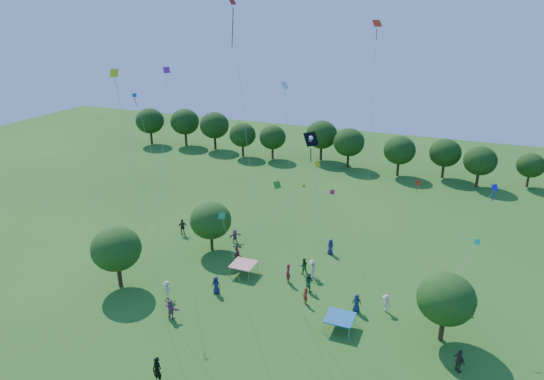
{
  "coord_description": "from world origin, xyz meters",
  "views": [
    {
      "loc": [
        12.88,
        -17.61,
        23.88
      ],
      "look_at": [
        0.0,
        14.0,
        11.0
      ],
      "focal_mm": 32.0,
      "sensor_mm": 36.0,
      "label": 1
    }
  ],
  "objects": [
    {
      "name": "treeline",
      "position": [
        -1.73,
        55.43,
        4.09
      ],
      "size": [
        88.01,
        8.77,
        6.77
      ],
      "color": "#422B19",
      "rests_on": "ground"
    },
    {
      "name": "near_tree_east",
      "position": [
        13.26,
        15.71,
        3.66
      ],
      "size": [
        4.31,
        4.31,
        5.61
      ],
      "color": "#422B19",
      "rests_on": "ground"
    },
    {
      "name": "small_kite_11",
      "position": [
        2.22,
        10.57,
        10.32
      ],
      "size": [
        1.1,
        6.93,
        12.38
      ],
      "color": "#328A19"
    },
    {
      "name": "crowd_person_4",
      "position": [
        14.65,
        12.53,
        0.89
      ],
      "size": [
        1.06,
        1.1,
        1.79
      ],
      "primitive_type": "imported",
      "rotation": [
        0.0,
        0.0,
        2.3
      ],
      "color": "#372F2C",
      "rests_on": "ground"
    },
    {
      "name": "tent_red_stripe",
      "position": [
        -4.94,
        18.9,
        1.04
      ],
      "size": [
        2.2,
        2.2,
        1.1
      ],
      "color": "red",
      "rests_on": "ground"
    },
    {
      "name": "crowd_person_14",
      "position": [
        0.37,
        21.1,
        0.83
      ],
      "size": [
        0.93,
        0.74,
        1.66
      ],
      "primitive_type": "imported",
      "rotation": [
        0.0,
        0.0,
        3.57
      ],
      "color": "#214E2A",
      "rests_on": "ground"
    },
    {
      "name": "man_in_black",
      "position": [
        -4.16,
        3.72,
        1.0
      ],
      "size": [
        0.8,
        0.57,
        2.0
      ],
      "primitive_type": "imported",
      "rotation": [
        0.0,
        0.0,
        -0.13
      ],
      "color": "black",
      "rests_on": "ground"
    },
    {
      "name": "crowd_person_15",
      "position": [
        1.33,
        20.77,
        0.9
      ],
      "size": [
        0.55,
        1.19,
        1.8
      ],
      "primitive_type": "imported",
      "rotation": [
        0.0,
        0.0,
        4.7
      ],
      "color": "beige",
      "rests_on": "ground"
    },
    {
      "name": "tent_blue",
      "position": [
        5.73,
        14.11,
        1.04
      ],
      "size": [
        2.2,
        2.2,
        1.1
      ],
      "color": "#1961A4",
      "rests_on": "ground"
    },
    {
      "name": "small_kite_7",
      "position": [
        14.23,
        17.97,
        5.98
      ],
      "size": [
        3.21,
        3.55,
        6.17
      ],
      "color": "#0EDBA7"
    },
    {
      "name": "crowd_person_2",
      "position": [
        1.73,
        18.47,
        0.88
      ],
      "size": [
        0.98,
        0.74,
        1.77
      ],
      "primitive_type": "imported",
      "rotation": [
        0.0,
        0.0,
        2.79
      ],
      "color": "#2B663A",
      "rests_on": "ground"
    },
    {
      "name": "crowd_person_13",
      "position": [
        2.12,
        16.37,
        0.78
      ],
      "size": [
        0.69,
        0.66,
        1.56
      ],
      "primitive_type": "imported",
      "rotation": [
        0.0,
        0.0,
        5.59
      ],
      "color": "maroon",
      "rests_on": "ground"
    },
    {
      "name": "small_kite_10",
      "position": [
        -9.25,
        9.37,
        15.63
      ],
      "size": [
        1.53,
        4.0,
        18.81
      ],
      "color": "#D0CF12"
    },
    {
      "name": "small_kite_3",
      "position": [
        -2.41,
        11.04,
        8.24
      ],
      "size": [
        1.52,
        5.41,
        9.1
      ],
      "color": "green"
    },
    {
      "name": "small_kite_8",
      "position": [
        9.74,
        27.9,
        6.74
      ],
      "size": [
        2.87,
        5.26,
        6.84
      ],
      "color": "red"
    },
    {
      "name": "crowd_person_7",
      "position": [
        -0.48,
        19.07,
        0.93
      ],
      "size": [
        0.7,
        0.82,
        1.87
      ],
      "primitive_type": "imported",
      "rotation": [
        0.0,
        0.0,
        5.13
      ],
      "color": "maroon",
      "rests_on": "ground"
    },
    {
      "name": "crowd_person_9",
      "position": [
        8.67,
        17.85,
        0.79
      ],
      "size": [
        1.12,
        0.96,
        1.58
      ],
      "primitive_type": "imported",
      "rotation": [
        0.0,
        0.0,
        5.69
      ],
      "color": "beige",
      "rests_on": "ground"
    },
    {
      "name": "crowd_person_12",
      "position": [
        -5.77,
        14.98,
        0.82
      ],
      "size": [
        0.84,
        0.51,
        1.63
      ],
      "primitive_type": "imported",
      "rotation": [
        0.0,
        0.0,
        6.38
      ],
      "color": "#1A224D",
      "rests_on": "ground"
    },
    {
      "name": "pirate_kite",
      "position": [
        2.3,
        16.25,
        14.24
      ],
      "size": [
        3.93,
        4.36,
        13.75
      ],
      "color": "black"
    },
    {
      "name": "small_kite_1",
      "position": [
        5.9,
        20.32,
        18.24
      ],
      "size": [
        1.2,
        2.59,
        21.72
      ],
      "color": "red"
    },
    {
      "name": "near_tree_west",
      "position": [
        -14.5,
        12.78,
        3.77
      ],
      "size": [
        4.45,
        4.45,
        5.78
      ],
      "color": "#422B19",
      "rests_on": "ground"
    },
    {
      "name": "crowd_person_0",
      "position": [
        6.43,
        16.91,
        0.84
      ],
      "size": [
        0.92,
        0.67,
        1.67
      ],
      "primitive_type": "imported",
      "rotation": [
        0.0,
        0.0,
        3.45
      ],
      "color": "navy",
      "rests_on": "ground"
    },
    {
      "name": "small_kite_5",
      "position": [
        -7.42,
        10.98,
        14.18
      ],
      "size": [
        4.48,
        2.29,
        18.87
      ],
      "color": "#AA1CA6"
    },
    {
      "name": "small_kite_9",
      "position": [
        2.82,
        16.23,
        10.04
      ],
      "size": [
        0.57,
        1.45,
        11.72
      ],
      "color": "yellow"
    },
    {
      "name": "crowd_person_8",
      "position": [
        14.3,
        20.77,
        0.91
      ],
      "size": [
        0.66,
        0.98,
        1.82
      ],
      "primitive_type": "imported",
      "rotation": [
        0.0,
        0.0,
        1.36
      ],
      "color": "#245639",
      "rests_on": "ground"
    },
    {
      "name": "crowd_person_1",
      "position": [
        -6.71,
        21.15,
        0.81
      ],
      "size": [
        0.69,
        0.54,
        1.63
      ],
      "primitive_type": "imported",
      "rotation": [
        0.0,
        0.0,
        2.86
      ],
      "color": "maroon",
      "rests_on": "ground"
    },
    {
      "name": "small_kite_2",
      "position": [
        -3.48,
        28.17,
        4.61
      ],
      "size": [
        4.13,
        3.94,
        4.67
      ],
      "color": "#C38F11"
    },
    {
      "name": "near_tree_north",
      "position": [
        -10.14,
        22.15,
        3.38
      ],
      "size": [
        4.3,
        4.3,
        5.32
      ],
      "color": "#422B19",
      "rests_on": "ground"
    },
    {
      "name": "small_kite_0",
      "position": [
        2.01,
        26.19,
        5.72
      ],
      "size": [
        3.57,
        1.32,
        5.56
      ],
      "color": "#DC0C42"
    },
    {
      "name": "crowd_person_6",
      "position": [
        1.65,
        25.92,
        0.83
      ],
      "size": [
        0.92,
        0.69,
        1.66
      ],
      "primitive_type": "imported",
      "rotation": [
        0.0,
        0.0,
        2.8
      ],
      "color": "navy",
      "rests_on": "ground"
    },
    {
      "name": "crowd_person_5",
      "position": [
        -8.61,
        24.54,
        0.78
      ],
      "size": [
        1.33,
        1.45,
        1.56
      ],
      "primitive_type": "imported",
      "rotation": [
        0.0,
        0.0,
        0.88
      ],
      "color": "#94567E",
      "rests_on": "ground"
    },
    {
      "name": "red_high_kite",
      "position": [
        -3.43,
        15.67,
        20.25
      ],
      "size": [
        3.66,
        2.7,
        23.44
      ],
      "color": "red"
    },
    {
      "name": "crowd_person_3",
      "position": [
        -9.36,
        12.72,
        0.82
      ],
      "size": [
        1.14,
        0.65,
        1.64
      ],
      "primitive_type": "imported",
      "rotation": [
        0.0,
        0.0,
        3.31
      ],
      "color": "beige",
      "rests_on": "ground"
    },
    {
      "name": "small_kite_4",
      "position": [
        15.15,
        23.29,
        8.72
      ],
      "size": [
        4.09,
        1.05,
        9.18
      ],
      "color": "#1D16E2"
    },
    {
      "name": "small_kite_6",
      "position": [
        1.7,
        12.91,
        14.37
      ],
      "size": [
        0.42,
        3.77,
        18.09
      ],
      "color": "silver"
    },
    {
      "name": "small_kite_12",
      "position": [
        -12.29,
        16.23,
        12.0
      ],
      "size": [
        5.35,
        1.54,
        15.68
      ],
      "color": "#115CAF"
    },
    {
      "name": "crowd_person_10",
      "position": [
        -14.91,
        24.12,
        0.92
      ],
      "size": [
        1.17,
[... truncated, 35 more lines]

